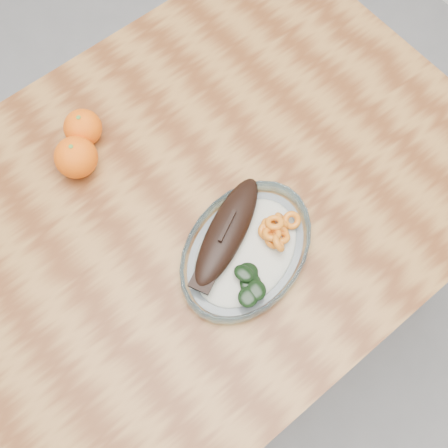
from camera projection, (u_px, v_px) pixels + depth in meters
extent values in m
plane|color=slate|center=(195.00, 312.00, 1.70)|extent=(3.00, 3.00, 0.00)
cube|color=brown|center=(175.00, 215.00, 1.02)|extent=(1.20, 0.80, 0.04)
cylinder|color=brown|center=(442.00, 247.00, 1.40)|extent=(0.06, 0.06, 0.71)
cylinder|color=brown|center=(264.00, 74.00, 1.60)|extent=(0.06, 0.06, 0.71)
ellipsoid|color=white|center=(246.00, 252.00, 0.97)|extent=(0.57, 0.48, 0.01)
torus|color=#90C4DF|center=(246.00, 250.00, 0.96)|extent=(0.61, 0.61, 0.03)
ellipsoid|color=beige|center=(246.00, 248.00, 0.95)|extent=(0.51, 0.42, 0.02)
ellipsoid|color=black|center=(227.00, 228.00, 0.94)|extent=(0.23, 0.15, 0.04)
ellipsoid|color=black|center=(227.00, 229.00, 0.94)|extent=(0.19, 0.13, 0.02)
cube|color=black|center=(203.00, 277.00, 0.91)|extent=(0.05, 0.05, 0.01)
cube|color=black|center=(227.00, 224.00, 0.92)|extent=(0.06, 0.03, 0.02)
torus|color=#C0650E|center=(270.00, 223.00, 0.95)|extent=(0.05, 0.05, 0.03)
torus|color=#C0650E|center=(293.00, 217.00, 0.95)|extent=(0.05, 0.04, 0.03)
torus|color=#C0650E|center=(282.00, 233.00, 0.94)|extent=(0.05, 0.05, 0.03)
torus|color=#C0650E|center=(282.00, 231.00, 0.94)|extent=(0.04, 0.04, 0.03)
torus|color=#C0650E|center=(274.00, 237.00, 0.94)|extent=(0.04, 0.05, 0.03)
torus|color=#C0650E|center=(267.00, 227.00, 0.95)|extent=(0.05, 0.04, 0.03)
torus|color=#C0650E|center=(283.00, 217.00, 0.95)|extent=(0.03, 0.04, 0.04)
torus|color=#C0650E|center=(279.00, 240.00, 0.92)|extent=(0.03, 0.04, 0.04)
torus|color=#C0650E|center=(275.00, 219.00, 0.94)|extent=(0.05, 0.05, 0.02)
torus|color=#C0650E|center=(273.00, 230.00, 0.93)|extent=(0.05, 0.05, 0.02)
ellipsoid|color=black|center=(248.00, 269.00, 0.92)|extent=(0.05, 0.05, 0.01)
ellipsoid|color=black|center=(251.00, 280.00, 0.91)|extent=(0.05, 0.05, 0.01)
ellipsoid|color=black|center=(250.00, 275.00, 0.92)|extent=(0.04, 0.04, 0.01)
ellipsoid|color=black|center=(257.00, 287.00, 0.90)|extent=(0.05, 0.05, 0.01)
ellipsoid|color=black|center=(248.00, 294.00, 0.89)|extent=(0.05, 0.05, 0.01)
ellipsoid|color=black|center=(244.00, 270.00, 0.91)|extent=(0.04, 0.04, 0.01)
sphere|color=#E74E04|center=(76.00, 157.00, 1.00)|extent=(0.08, 0.08, 0.08)
sphere|color=#E74E04|center=(83.00, 128.00, 1.03)|extent=(0.07, 0.07, 0.07)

